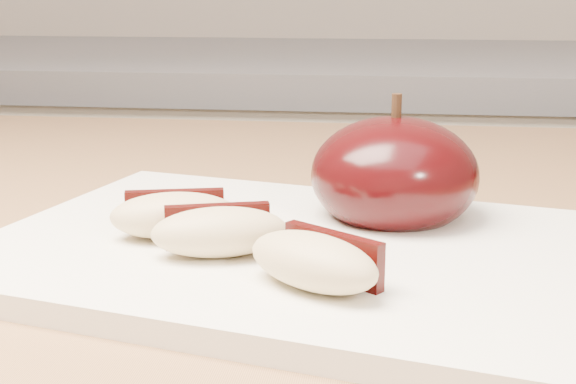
# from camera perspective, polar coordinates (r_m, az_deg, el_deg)

# --- Properties ---
(back_cabinet) EXTENTS (2.40, 0.62, 0.94)m
(back_cabinet) POSITION_cam_1_polar(r_m,az_deg,el_deg) (1.31, 5.31, -11.08)
(back_cabinet) COLOR silver
(back_cabinet) RESTS_ON ground
(cutting_board) EXTENTS (0.34, 0.28, 0.01)m
(cutting_board) POSITION_cam_1_polar(r_m,az_deg,el_deg) (0.40, -0.00, -4.27)
(cutting_board) COLOR white
(cutting_board) RESTS_ON island_counter
(apple_half) EXTENTS (0.11, 0.11, 0.08)m
(apple_half) POSITION_cam_1_polar(r_m,az_deg,el_deg) (0.44, 7.57, 1.20)
(apple_half) COLOR black
(apple_half) RESTS_ON cutting_board
(apple_wedge_a) EXTENTS (0.07, 0.05, 0.02)m
(apple_wedge_a) POSITION_cam_1_polar(r_m,az_deg,el_deg) (0.41, -8.06, -1.62)
(apple_wedge_a) COLOR tan
(apple_wedge_a) RESTS_ON cutting_board
(apple_wedge_b) EXTENTS (0.07, 0.05, 0.02)m
(apple_wedge_b) POSITION_cam_1_polar(r_m,az_deg,el_deg) (0.38, -4.89, -2.79)
(apple_wedge_b) COLOR tan
(apple_wedge_b) RESTS_ON cutting_board
(apple_wedge_c) EXTENTS (0.07, 0.06, 0.02)m
(apple_wedge_c) POSITION_cam_1_polar(r_m,az_deg,el_deg) (0.34, 1.95, -4.91)
(apple_wedge_c) COLOR tan
(apple_wedge_c) RESTS_ON cutting_board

